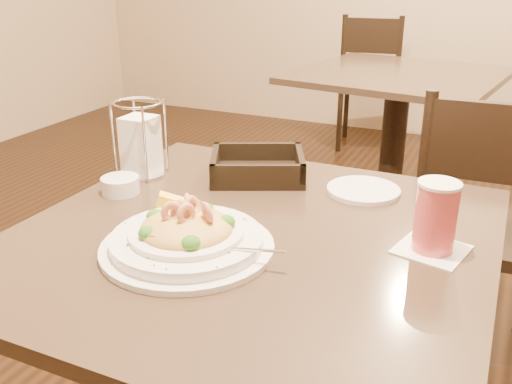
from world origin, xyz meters
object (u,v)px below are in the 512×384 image
at_px(pasta_bowl, 187,236).
at_px(side_plate, 363,190).
at_px(background_table, 395,122).
at_px(dining_chair_far, 370,79).
at_px(dining_chair_near, 482,225).
at_px(butter_ramekin, 120,185).
at_px(main_table, 252,336).
at_px(bread_basket, 257,169).
at_px(drink_glass, 436,217).
at_px(napkin_caddy, 141,144).

distance_m(pasta_bowl, side_plate, 0.47).
bearing_deg(background_table, dining_chair_far, 109.55).
xyz_separation_m(dining_chair_near, side_plate, (-0.25, -0.54, 0.27)).
xyz_separation_m(background_table, pasta_bowl, (0.01, -1.96, 0.27)).
bearing_deg(dining_chair_near, butter_ramekin, 43.99).
relative_size(dining_chair_far, pasta_bowl, 2.62).
bearing_deg(pasta_bowl, main_table, 54.97).
height_order(dining_chair_near, butter_ramekin, dining_chair_near).
relative_size(bread_basket, side_plate, 1.66).
xyz_separation_m(drink_glass, bread_basket, (-0.45, 0.21, -0.04)).
distance_m(pasta_bowl, bread_basket, 0.40).
distance_m(dining_chair_near, side_plate, 0.66).
bearing_deg(napkin_caddy, side_plate, 11.84).
distance_m(background_table, drink_glass, 1.84).
bearing_deg(side_plate, dining_chair_near, 64.98).
height_order(pasta_bowl, napkin_caddy, napkin_caddy).
height_order(drink_glass, butter_ramekin, drink_glass).
bearing_deg(dining_chair_far, drink_glass, 96.97).
xyz_separation_m(dining_chair_near, butter_ramekin, (-0.76, -0.77, 0.29)).
bearing_deg(bread_basket, dining_chair_far, 97.96).
relative_size(background_table, napkin_caddy, 5.51).
relative_size(main_table, napkin_caddy, 4.85).
bearing_deg(dining_chair_near, side_plate, 63.29).
distance_m(main_table, pasta_bowl, 0.30).
bearing_deg(pasta_bowl, drink_glass, 24.62).
bearing_deg(main_table, background_table, 92.69).
xyz_separation_m(drink_glass, side_plate, (-0.19, 0.22, -0.06)).
relative_size(drink_glass, napkin_caddy, 0.76).
bearing_deg(bread_basket, napkin_caddy, -159.68).
xyz_separation_m(main_table, bread_basket, (-0.12, 0.29, 0.26)).
relative_size(drink_glass, side_plate, 0.85).
bearing_deg(napkin_caddy, dining_chair_far, 92.27).
distance_m(main_table, dining_chair_far, 3.04).
distance_m(bread_basket, side_plate, 0.26).
bearing_deg(dining_chair_near, drink_glass, 83.43).
relative_size(bread_basket, napkin_caddy, 1.50).
distance_m(background_table, dining_chair_near, 1.12).
relative_size(pasta_bowl, drink_glass, 2.50).
height_order(dining_chair_near, bread_basket, dining_chair_near).
xyz_separation_m(main_table, side_plate, (0.14, 0.30, 0.25)).
bearing_deg(side_plate, dining_chair_far, 103.34).
distance_m(dining_chair_near, pasta_bowl, 1.10).
bearing_deg(drink_glass, bread_basket, 154.72).
bearing_deg(pasta_bowl, background_table, 90.24).
distance_m(drink_glass, butter_ramekin, 0.69).
height_order(bread_basket, napkin_caddy, napkin_caddy).
bearing_deg(side_plate, background_table, 98.46).
xyz_separation_m(dining_chair_near, napkin_caddy, (-0.78, -0.65, 0.35)).
height_order(dining_chair_far, side_plate, dining_chair_far).
relative_size(dining_chair_near, pasta_bowl, 2.62).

